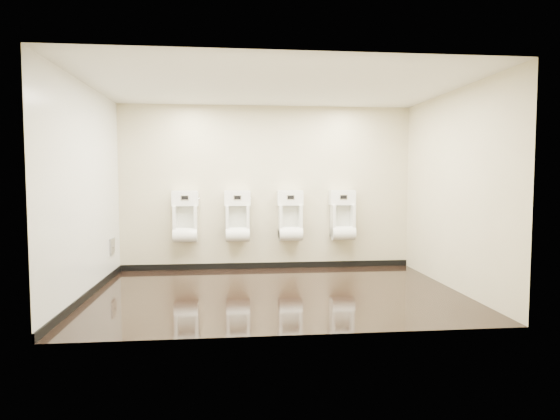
{
  "coord_description": "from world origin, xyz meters",
  "views": [
    {
      "loc": [
        -0.6,
        -6.29,
        1.58
      ],
      "look_at": [
        0.1,
        0.55,
        1.1
      ],
      "focal_mm": 30.0,
      "sensor_mm": 36.0,
      "label": 1
    }
  ],
  "objects_px": {
    "access_panel": "(112,246)",
    "urinal_2": "(290,219)",
    "urinal_1": "(238,220)",
    "urinal_0": "(185,220)",
    "urinal_3": "(343,219)"
  },
  "relations": [
    {
      "from": "access_panel",
      "to": "urinal_1",
      "type": "relative_size",
      "value": 0.3
    },
    {
      "from": "urinal_0",
      "to": "urinal_2",
      "type": "relative_size",
      "value": 1.0
    },
    {
      "from": "urinal_0",
      "to": "urinal_2",
      "type": "bearing_deg",
      "value": 0.0
    },
    {
      "from": "access_panel",
      "to": "urinal_3",
      "type": "height_order",
      "value": "urinal_3"
    },
    {
      "from": "urinal_1",
      "to": "urinal_2",
      "type": "height_order",
      "value": "same"
    },
    {
      "from": "urinal_0",
      "to": "urinal_1",
      "type": "xyz_separation_m",
      "value": [
        0.87,
        0.0,
        0.0
      ]
    },
    {
      "from": "urinal_0",
      "to": "urinal_2",
      "type": "xyz_separation_m",
      "value": [
        1.77,
        0.0,
        0.0
      ]
    },
    {
      "from": "access_panel",
      "to": "urinal_2",
      "type": "xyz_separation_m",
      "value": [
        2.86,
        0.4,
        0.36
      ]
    },
    {
      "from": "urinal_1",
      "to": "urinal_3",
      "type": "xyz_separation_m",
      "value": [
        1.81,
        0.0,
        0.0
      ]
    },
    {
      "from": "access_panel",
      "to": "urinal_2",
      "type": "distance_m",
      "value": 2.91
    },
    {
      "from": "access_panel",
      "to": "urinal_0",
      "type": "height_order",
      "value": "urinal_0"
    },
    {
      "from": "urinal_0",
      "to": "urinal_2",
      "type": "height_order",
      "value": "same"
    },
    {
      "from": "urinal_3",
      "to": "urinal_0",
      "type": "bearing_deg",
      "value": 180.0
    },
    {
      "from": "urinal_0",
      "to": "urinal_3",
      "type": "xyz_separation_m",
      "value": [
        2.68,
        0.0,
        0.0
      ]
    },
    {
      "from": "access_panel",
      "to": "urinal_0",
      "type": "bearing_deg",
      "value": 20.05
    }
  ]
}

